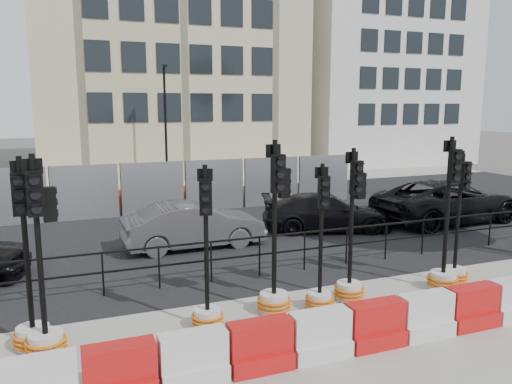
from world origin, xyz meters
name	(u,v)px	position (x,y,z in m)	size (l,w,h in m)	color
ground	(280,294)	(0.00, 0.00, 0.00)	(120.00, 120.00, 0.00)	#51514C
sidewalk_near	(354,357)	(0.00, -3.00, 0.01)	(40.00, 6.00, 0.02)	gray
road	(198,223)	(0.00, 7.00, 0.01)	(40.00, 14.00, 0.03)	black
sidewalk_far	(154,185)	(0.00, 16.00, 0.01)	(40.00, 4.00, 0.02)	gray
building_cream	(165,23)	(2.00, 21.99, 9.00)	(15.00, 10.06, 18.00)	beige
building_white	(374,50)	(17.00, 21.99, 8.00)	(12.00, 9.06, 16.00)	silver
kerb_railing	(260,249)	(0.00, 1.20, 0.69)	(18.00, 0.04, 1.00)	black
heras_fencing	(180,192)	(-0.01, 9.80, 0.68)	(14.33, 1.72, 2.00)	#95979D
lamp_post_far	(166,123)	(0.50, 14.98, 3.22)	(0.12, 0.56, 6.00)	black
barrier_row	(348,331)	(0.00, -2.80, 0.37)	(16.75, 0.50, 0.80)	red
traffic_signal_a	(31,311)	(-4.89, -0.80, 0.68)	(0.65, 0.65, 3.28)	silver
traffic_signal_b	(44,311)	(-4.67, -1.15, 0.80)	(0.66, 0.66, 3.34)	silver
traffic_signal_c	(207,296)	(-1.93, -1.10, 0.63)	(0.60, 0.60, 3.04)	silver
traffic_signal_d	(275,274)	(-0.51, -0.91, 0.82)	(0.68, 0.68, 3.43)	silver
traffic_signal_e	(320,281)	(0.41, -1.07, 0.61)	(0.58, 0.58, 2.96)	silver
traffic_signal_f	(351,265)	(1.23, -0.88, 0.77)	(0.64, 0.64, 3.22)	silver
traffic_signal_g	(445,260)	(3.49, -1.11, 0.71)	(0.67, 0.67, 3.42)	silver
traffic_signal_h	(456,257)	(4.03, -0.86, 0.64)	(0.61, 0.61, 3.08)	silver
car_b	(194,225)	(-0.86, 4.18, 0.67)	(4.08, 1.52, 1.33)	#47474C
car_c	(327,212)	(3.69, 4.57, 0.61)	(4.53, 2.94, 1.22)	black
car_d	(447,201)	(8.27, 4.14, 0.75)	(5.57, 2.87, 1.50)	black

